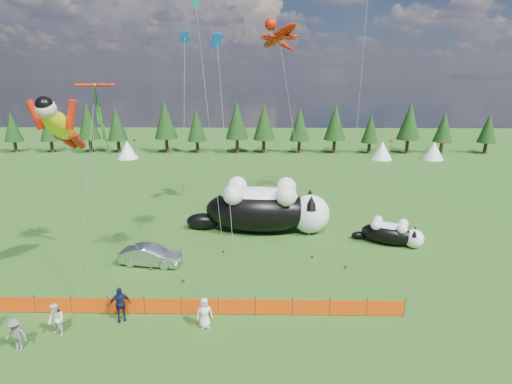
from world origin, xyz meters
TOP-DOWN VIEW (x-y plane):
  - ground at (0.00, 0.00)m, footprint 160.00×160.00m
  - safety_fence at (0.00, -3.00)m, footprint 22.06×0.06m
  - tree_line at (0.00, 45.00)m, footprint 90.00×4.00m
  - festival_tents at (11.00, 40.00)m, footprint 50.00×3.20m
  - cat_large at (3.62, 9.37)m, footprint 11.97×4.71m
  - cat_small at (13.28, 6.77)m, footprint 5.14×3.32m
  - car at (-4.26, 2.93)m, footprint 4.31×2.03m
  - spectator_b at (-6.79, -4.97)m, footprint 1.00×0.88m
  - spectator_c at (-4.10, -3.60)m, footprint 1.27×1.01m
  - spectator_d at (-8.12, -6.12)m, footprint 1.15×0.67m
  - spectator_e at (0.43, -4.13)m, footprint 0.92×0.72m
  - superhero_kite at (-7.74, -0.19)m, footprint 5.86×4.58m
  - gecko_kite at (4.69, 13.07)m, footprint 6.21×12.47m
  - flower_kite at (-6.70, 2.53)m, footprint 3.38×6.22m
  - diamond_kite_a at (-1.56, 4.37)m, footprint 1.03×4.33m
  - diamond_kite_c at (1.05, -0.46)m, footprint 1.53×2.67m
  - diamond_kite_d at (-1.79, 11.39)m, footprint 2.90×7.28m

SIDE VIEW (x-z plane):
  - ground at x=0.00m, z-range 0.00..0.00m
  - safety_fence at x=0.00m, z-range -0.05..1.05m
  - car at x=-4.26m, z-range 0.00..1.37m
  - spectator_e at x=0.43m, z-range 0.00..1.66m
  - spectator_d at x=-8.12m, z-range 0.00..1.71m
  - spectator_b at x=-6.79m, z-range 0.00..1.78m
  - cat_small at x=13.28m, z-range -0.05..1.90m
  - spectator_c at x=-4.10m, z-range 0.00..1.93m
  - festival_tents at x=11.00m, z-range 0.00..2.80m
  - cat_large at x=3.62m, z-range -0.11..4.21m
  - tree_line at x=0.00m, z-range 0.00..8.00m
  - superhero_kite at x=-7.74m, z-range 3.82..15.94m
  - flower_kite at x=-6.70m, z-range 5.48..18.12m
  - diamond_kite_c at x=1.05m, z-range 6.07..21.04m
  - diamond_kite_a at x=-1.56m, z-range 6.19..21.86m
  - gecko_kite at x=4.69m, z-range 6.65..24.69m
  - diamond_kite_d at x=-1.79m, z-range 7.44..26.72m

